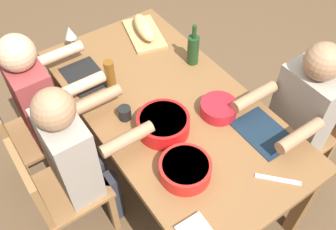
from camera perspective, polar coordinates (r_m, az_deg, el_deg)
ground_plane at (r=2.81m, az=0.00°, el=-8.45°), size 8.00×8.00×0.00m
dining_table at (r=2.28m, az=0.00°, el=0.46°), size 1.79×0.93×0.74m
chair_near_left at (r=2.56m, az=-21.26°, el=-2.92°), size 0.40×0.40×0.85m
diner_near_left at (r=2.42m, az=-18.73°, el=2.12°), size 0.41×0.53×1.20m
chair_far_right at (r=2.62m, az=20.78°, el=-1.35°), size 0.40×0.40×0.85m
diner_far_right at (r=2.35m, az=19.34°, el=0.01°), size 0.41×0.53×1.20m
chair_near_center at (r=2.26m, az=-16.95°, el=-11.13°), size 0.40×0.40×0.85m
diner_near_center at (r=2.10m, az=-13.73°, el=-5.90°), size 0.41×0.53×1.20m
serving_bowl_greens at (r=2.16m, az=7.82°, el=1.12°), size 0.22×0.22×0.08m
serving_bowl_pasta at (r=2.04m, az=-0.73°, el=-1.28°), size 0.29×0.29×0.10m
serving_bowl_salad at (r=1.88m, az=2.67°, el=-8.23°), size 0.27×0.27×0.09m
cutting_board at (r=2.72m, az=-3.67°, el=12.36°), size 0.44×0.31×0.02m
bread_loaf at (r=2.69m, az=-3.73°, el=13.30°), size 0.34×0.19×0.09m
wine_bottle at (r=2.43m, az=3.88°, el=10.08°), size 0.08×0.08×0.29m
beer_bottle at (r=2.25m, az=-8.87°, el=5.92°), size 0.06×0.06×0.22m
wine_glass at (r=2.62m, az=-14.86°, el=12.04°), size 0.08×0.08×0.17m
placemat_near_left at (r=2.44m, az=-12.67°, el=5.83°), size 0.32×0.23×0.01m
placemat_far_right at (r=2.14m, az=14.45°, el=-2.64°), size 0.32×0.23×0.01m
cup_near_center at (r=2.13m, az=-6.68°, el=0.30°), size 0.07×0.07×0.08m
carving_knife at (r=1.98m, az=16.54°, el=-9.51°), size 0.19×0.17×0.01m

